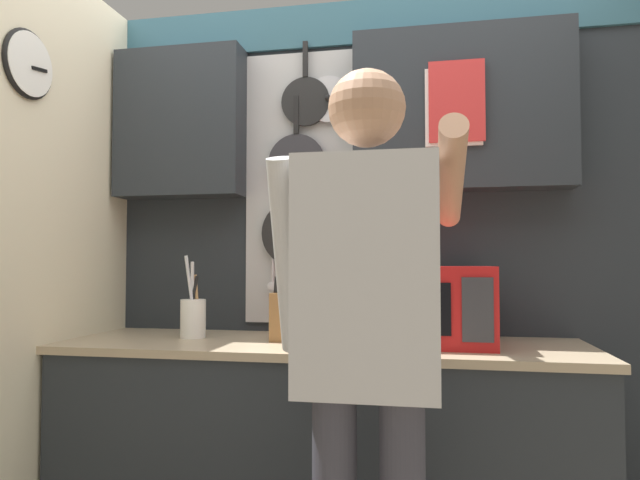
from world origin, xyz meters
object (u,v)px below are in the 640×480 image
Objects in this scene: utensil_crock at (193,316)px; microwave at (428,305)px; knife_block at (287,315)px; person at (368,325)px.

microwave is at bearing -0.13° from utensil_crock.
knife_block is at bearing -0.26° from utensil_crock.
knife_block is 0.39m from utensil_crock.
utensil_crock is at bearing 140.85° from person.
knife_block is at bearing 121.36° from person.
person is (-0.16, -0.63, -0.01)m from microwave.
person is at bearing -103.82° from microwave.
knife_block is 0.16× the size of person.
utensil_crock is (-0.94, 0.00, -0.06)m from microwave.
utensil_crock is (-0.39, 0.00, -0.01)m from knife_block.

